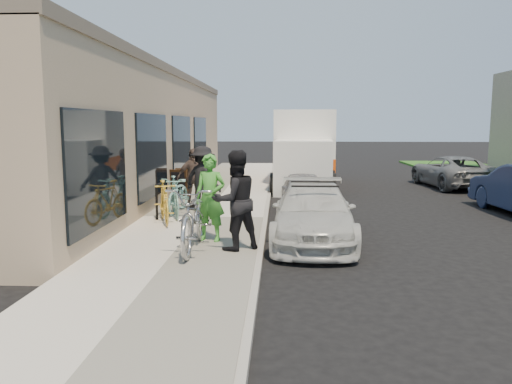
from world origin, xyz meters
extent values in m
plane|color=black|center=(0.00, 0.00, 0.00)|extent=(120.00, 120.00, 0.00)
cube|color=beige|center=(-2.00, 3.00, 0.07)|extent=(3.00, 34.00, 0.15)
cube|color=#9D998F|center=(-0.45, 3.00, 0.07)|extent=(0.12, 34.00, 0.13)
cube|color=tan|center=(-5.25, 8.00, 2.00)|extent=(3.50, 20.00, 4.00)
cube|color=#6B5F51|center=(-5.25, 8.00, 4.10)|extent=(3.60, 20.00, 0.25)
cube|color=black|center=(-3.48, 0.00, 1.60)|extent=(0.06, 3.00, 2.20)
cube|color=black|center=(-3.48, 4.00, 1.60)|extent=(0.06, 3.00, 2.20)
cube|color=black|center=(-3.48, 8.00, 1.60)|extent=(0.06, 3.00, 2.20)
cube|color=black|center=(-3.48, 12.00, 1.60)|extent=(0.06, 3.00, 2.20)
cylinder|color=black|center=(-3.05, 2.59, 0.56)|extent=(0.06, 0.06, 0.82)
cylinder|color=black|center=(-3.04, 3.13, 0.56)|extent=(0.06, 0.06, 0.82)
cylinder|color=black|center=(-3.04, 2.86, 0.97)|extent=(0.08, 0.55, 0.06)
cube|color=black|center=(-3.22, 6.10, 0.60)|extent=(0.57, 0.31, 0.89)
cube|color=black|center=(-3.17, 6.42, 0.60)|extent=(0.57, 0.31, 0.89)
cube|color=black|center=(-3.23, 6.07, 0.65)|extent=(0.45, 0.22, 0.64)
imported|color=silver|center=(0.61, 1.13, 0.59)|extent=(1.86, 4.17, 1.19)
cylinder|color=black|center=(0.61, 0.68, 1.21)|extent=(0.94, 0.04, 0.04)
cylinder|color=black|center=(0.61, 1.47, 1.21)|extent=(0.94, 0.04, 0.04)
imported|color=#939297|center=(0.59, 4.98, 0.53)|extent=(1.29, 3.14, 1.07)
cube|color=white|center=(0.73, 8.26, 0.94)|extent=(2.11, 2.11, 1.87)
cube|color=black|center=(0.73, 8.26, 1.33)|extent=(1.82, 0.19, 0.89)
cube|color=white|center=(0.95, 11.21, 1.53)|extent=(2.56, 4.29, 2.85)
cube|color=#E3500D|center=(0.95, 11.21, 0.89)|extent=(2.58, 4.31, 0.54)
cylinder|color=black|center=(-0.29, 7.84, 0.39)|extent=(0.30, 0.80, 0.79)
cylinder|color=black|center=(1.68, 7.70, 0.39)|extent=(0.30, 0.80, 0.79)
cylinder|color=black|center=(-0.21, 8.92, 0.39)|extent=(0.30, 0.80, 0.79)
cylinder|color=black|center=(1.76, 8.78, 0.39)|extent=(0.30, 0.80, 0.79)
cylinder|color=black|center=(0.07, 12.65, 0.39)|extent=(0.30, 0.80, 0.79)
cylinder|color=black|center=(2.03, 12.51, 0.39)|extent=(0.30, 0.80, 0.79)
imported|color=slate|center=(6.56, 10.45, 0.61)|extent=(2.38, 4.52, 1.21)
imported|color=#ABABAD|center=(-1.64, -0.24, 0.75)|extent=(0.81, 2.28, 1.19)
imported|color=green|center=(-1.46, 0.47, 1.01)|extent=(0.70, 0.54, 1.71)
imported|color=black|center=(-0.90, -0.20, 1.06)|extent=(1.12, 1.06, 1.82)
imported|color=#7CB9AF|center=(-2.70, 3.02, 0.65)|extent=(0.93, 1.72, 0.99)
imported|color=#7CB9AF|center=(-2.73, 3.63, 0.61)|extent=(0.72, 1.80, 0.93)
imported|color=yellow|center=(-2.78, 2.21, 0.64)|extent=(0.95, 1.68, 0.98)
imported|color=black|center=(-2.11, 3.75, 1.01)|extent=(1.28, 1.12, 1.72)
imported|color=#4F3F39|center=(-2.50, 4.51, 0.96)|extent=(1.01, 0.87, 1.62)
camera|label=1|loc=(-0.10, -9.14, 2.45)|focal=35.00mm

